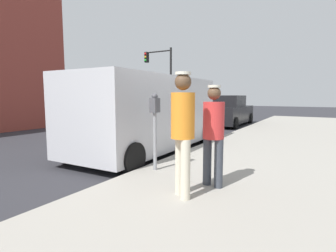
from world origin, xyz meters
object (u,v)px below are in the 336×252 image
traffic_light_corner (161,71)px  pedestrian_in_red (213,129)px  parked_sedan_ahead (228,112)px  pedestrian_in_orange (183,126)px  parking_meter_near (155,118)px  parked_van (149,112)px

traffic_light_corner → pedestrian_in_red: bearing=-55.0°
traffic_light_corner → parked_sedan_ahead: bearing=-26.2°
pedestrian_in_orange → traffic_light_corner: (-9.18, 14.06, 2.32)m
parking_meter_near → pedestrian_in_orange: (1.12, -0.97, 0.01)m
parking_meter_near → parked_van: 2.46m
parked_van → traffic_light_corner: traffic_light_corner is taller
parked_van → parked_sedan_ahead: 8.05m
pedestrian_in_red → pedestrian_in_orange: pedestrian_in_orange is taller
parking_meter_near → pedestrian_in_red: 1.37m
parked_van → parking_meter_near: bearing=-52.4°
pedestrian_in_red → parked_sedan_ahead: 10.76m
parked_sedan_ahead → traffic_light_corner: (-6.30, 3.10, 2.77)m
parked_sedan_ahead → traffic_light_corner: bearing=153.8°
parking_meter_near → parked_van: size_ratio=0.29×
parked_van → traffic_light_corner: 13.14m
pedestrian_in_red → pedestrian_in_orange: size_ratio=0.91×
traffic_light_corner → parked_van: bearing=-59.5°
parked_sedan_ahead → traffic_light_corner: size_ratio=0.85×
pedestrian_in_red → parked_sedan_ahead: size_ratio=0.37×
pedestrian_in_red → pedestrian_in_orange: (-0.21, -0.66, 0.11)m
parking_meter_near → parked_sedan_ahead: (-1.77, 9.99, -0.43)m
parking_meter_near → parked_sedan_ahead: size_ratio=0.34×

